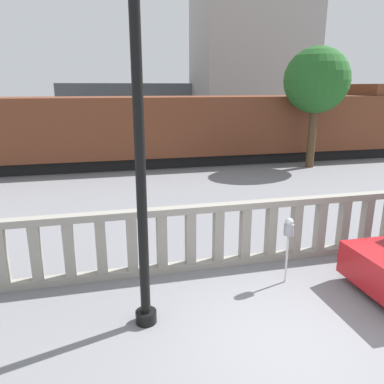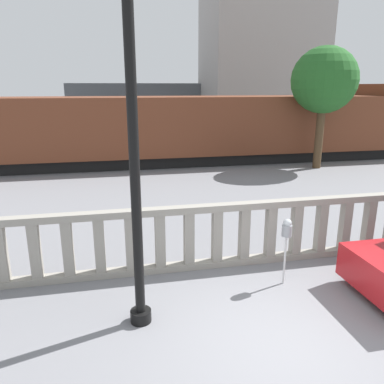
% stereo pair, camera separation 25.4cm
% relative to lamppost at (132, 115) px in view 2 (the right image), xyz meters
% --- Properties ---
extents(ground_plane, '(160.00, 160.00, 0.00)m').
position_rel_lamppost_xyz_m(ground_plane, '(2.05, -1.00, -3.35)').
color(ground_plane, slate).
extents(balustrade, '(13.43, 0.24, 1.40)m').
position_rel_lamppost_xyz_m(balustrade, '(2.05, 1.66, -2.65)').
color(balustrade, gray).
rests_on(balustrade, ground).
extents(lamppost, '(0.42, 0.42, 5.67)m').
position_rel_lamppost_xyz_m(lamppost, '(0.00, 0.00, 0.00)').
color(lamppost, black).
rests_on(lamppost, ground).
extents(parking_meter, '(0.19, 0.19, 1.35)m').
position_rel_lamppost_xyz_m(parking_meter, '(2.84, 0.67, -2.26)').
color(parking_meter, silver).
rests_on(parking_meter, ground).
extents(train_near, '(24.70, 3.15, 3.88)m').
position_rel_lamppost_xyz_m(train_near, '(4.17, 12.99, -1.62)').
color(train_near, black).
rests_on(train_near, ground).
extents(train_far, '(22.01, 3.08, 4.60)m').
position_rel_lamppost_xyz_m(train_far, '(7.31, 28.00, -1.26)').
color(train_far, black).
rests_on(train_far, ground).
extents(building_block, '(8.87, 6.31, 14.76)m').
position_rel_lamppost_xyz_m(building_block, '(11.63, 24.38, 4.03)').
color(building_block, gray).
rests_on(building_block, ground).
extents(tree_left, '(2.96, 2.96, 5.51)m').
position_rel_lamppost_xyz_m(tree_left, '(9.15, 10.49, 0.63)').
color(tree_left, '#4C3823').
rests_on(tree_left, ground).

